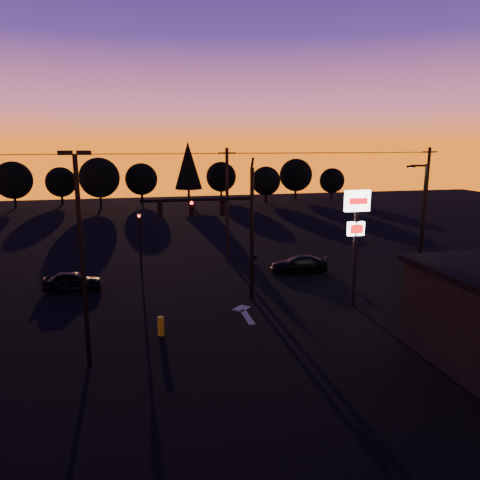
# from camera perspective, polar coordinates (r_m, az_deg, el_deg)

# --- Properties ---
(ground) EXTENTS (120.00, 120.00, 0.00)m
(ground) POSITION_cam_1_polar(r_m,az_deg,el_deg) (25.10, 0.33, -10.27)
(ground) COLOR black
(ground) RESTS_ON ground
(lane_arrow) EXTENTS (1.20, 3.10, 0.01)m
(lane_arrow) POSITION_cam_1_polar(r_m,az_deg,el_deg) (26.72, 0.56, -8.85)
(lane_arrow) COLOR beige
(lane_arrow) RESTS_ON ground
(traffic_signal_mast) EXTENTS (6.79, 0.52, 8.58)m
(traffic_signal_mast) POSITION_cam_1_polar(r_m,az_deg,el_deg) (27.51, -1.76, 2.40)
(traffic_signal_mast) COLOR black
(traffic_signal_mast) RESTS_ON ground
(secondary_signal) EXTENTS (0.30, 0.31, 4.35)m
(secondary_signal) POSITION_cam_1_polar(r_m,az_deg,el_deg) (34.75, -12.12, 0.67)
(secondary_signal) COLOR black
(secondary_signal) RESTS_ON ground
(parking_lot_light) EXTENTS (1.25, 0.30, 9.14)m
(parking_lot_light) POSITION_cam_1_polar(r_m,az_deg,el_deg) (20.19, -18.78, -0.77)
(parking_lot_light) COLOR black
(parking_lot_light) RESTS_ON ground
(pylon_sign) EXTENTS (1.50, 0.28, 6.80)m
(pylon_sign) POSITION_cam_1_polar(r_m,az_deg,el_deg) (27.47, 13.97, 1.99)
(pylon_sign) COLOR black
(pylon_sign) RESTS_ON ground
(streetlight) EXTENTS (1.55, 0.35, 8.00)m
(streetlight) POSITION_cam_1_polar(r_m,az_deg,el_deg) (34.45, 21.25, 2.66)
(streetlight) COLOR black
(streetlight) RESTS_ON ground
(utility_pole_1) EXTENTS (1.40, 0.26, 9.00)m
(utility_pole_1) POSITION_cam_1_polar(r_m,az_deg,el_deg) (37.67, -1.58, 4.46)
(utility_pole_1) COLOR black
(utility_pole_1) RESTS_ON ground
(utility_pole_2) EXTENTS (1.40, 0.26, 9.00)m
(utility_pole_2) POSITION_cam_1_polar(r_m,az_deg,el_deg) (44.80, 21.71, 4.81)
(utility_pole_2) COLOR black
(utility_pole_2) RESTS_ON ground
(power_wires) EXTENTS (36.00, 1.22, 0.07)m
(power_wires) POSITION_cam_1_polar(r_m,az_deg,el_deg) (37.36, -1.61, 10.51)
(power_wires) COLOR black
(power_wires) RESTS_ON ground
(bollard) EXTENTS (0.32, 0.32, 0.97)m
(bollard) POSITION_cam_1_polar(r_m,az_deg,el_deg) (23.98, -9.63, -10.30)
(bollard) COLOR #BBAC0D
(bollard) RESTS_ON ground
(tree_0) EXTENTS (5.36, 5.36, 6.74)m
(tree_0) POSITION_cam_1_polar(r_m,az_deg,el_deg) (74.71, -25.93, 6.57)
(tree_0) COLOR black
(tree_0) RESTS_ON ground
(tree_1) EXTENTS (4.54, 4.54, 5.71)m
(tree_1) POSITION_cam_1_polar(r_m,az_deg,el_deg) (76.62, -21.01, 6.61)
(tree_1) COLOR black
(tree_1) RESTS_ON ground
(tree_2) EXTENTS (5.77, 5.78, 7.26)m
(tree_2) POSITION_cam_1_polar(r_m,az_deg,el_deg) (70.97, -16.78, 7.29)
(tree_2) COLOR black
(tree_2) RESTS_ON ground
(tree_3) EXTENTS (4.95, 4.95, 6.22)m
(tree_3) POSITION_cam_1_polar(r_m,az_deg,el_deg) (74.86, -11.94, 7.27)
(tree_3) COLOR black
(tree_3) RESTS_ON ground
(tree_4) EXTENTS (4.18, 4.18, 9.50)m
(tree_4) POSITION_cam_1_polar(r_m,az_deg,el_deg) (72.20, -6.34, 9.02)
(tree_4) COLOR black
(tree_4) RESTS_ON ground
(tree_5) EXTENTS (4.95, 4.95, 6.22)m
(tree_5) POSITION_cam_1_polar(r_m,az_deg,el_deg) (78.17, -2.32, 7.70)
(tree_5) COLOR black
(tree_5) RESTS_ON ground
(tree_6) EXTENTS (4.54, 4.54, 5.71)m
(tree_6) POSITION_cam_1_polar(r_m,az_deg,el_deg) (73.74, 3.17, 7.19)
(tree_6) COLOR black
(tree_6) RESTS_ON ground
(tree_7) EXTENTS (5.36, 5.36, 6.74)m
(tree_7) POSITION_cam_1_polar(r_m,az_deg,el_deg) (78.38, 6.83, 7.87)
(tree_7) COLOR black
(tree_7) RESTS_ON ground
(tree_8) EXTENTS (4.12, 4.12, 5.19)m
(tree_8) POSITION_cam_1_polar(r_m,az_deg,el_deg) (79.75, 11.15, 7.12)
(tree_8) COLOR black
(tree_8) RESTS_ON ground
(car_left) EXTENTS (3.75, 1.66, 1.25)m
(car_left) POSITION_cam_1_polar(r_m,az_deg,el_deg) (32.25, -19.70, -4.74)
(car_left) COLOR black
(car_left) RESTS_ON ground
(car_right) EXTENTS (4.49, 2.44, 1.24)m
(car_right) POSITION_cam_1_polar(r_m,az_deg,el_deg) (34.79, 7.21, -2.94)
(car_right) COLOR black
(car_right) RESTS_ON ground
(suv_parked) EXTENTS (3.66, 5.92, 1.53)m
(suv_parked) POSITION_cam_1_polar(r_m,az_deg,el_deg) (27.86, 25.60, -7.53)
(suv_parked) COLOR black
(suv_parked) RESTS_ON ground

